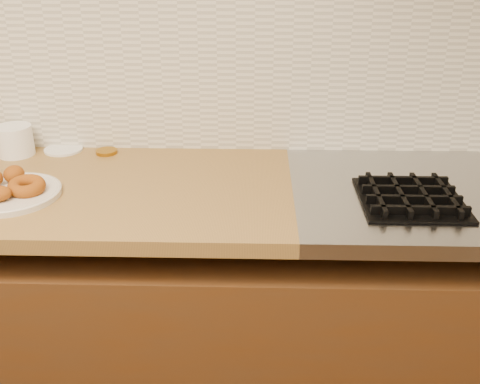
% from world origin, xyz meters
% --- Properties ---
extents(wall_back, '(4.00, 0.02, 2.70)m').
position_xyz_m(wall_back, '(0.00, 2.00, 1.35)').
color(wall_back, tan).
rests_on(wall_back, ground).
extents(base_cabinet, '(3.60, 0.60, 0.77)m').
position_xyz_m(base_cabinet, '(0.00, 1.69, 0.39)').
color(base_cabinet, '#4C280E').
rests_on(base_cabinet, floor).
extents(backsplash, '(3.60, 0.02, 0.60)m').
position_xyz_m(backsplash, '(0.00, 1.99, 1.20)').
color(backsplash, silver).
rests_on(backsplash, wall_back).
extents(donut_plate, '(0.26, 0.26, 0.01)m').
position_xyz_m(donut_plate, '(-0.24, 1.61, 0.91)').
color(donut_plate, beige).
rests_on(donut_plate, butcher_block).
extents(ring_donut, '(0.13, 0.14, 0.04)m').
position_xyz_m(ring_donut, '(-0.19, 1.61, 0.93)').
color(ring_donut, '#9B5214').
rests_on(ring_donut, donut_plate).
extents(plastic_tub, '(0.14, 0.14, 0.09)m').
position_xyz_m(plastic_tub, '(-0.34, 1.91, 0.95)').
color(plastic_tub, white).
rests_on(plastic_tub, butcher_block).
extents(tub_lid, '(0.13, 0.13, 0.01)m').
position_xyz_m(tub_lid, '(-0.21, 1.95, 0.90)').
color(tub_lid, white).
rests_on(tub_lid, butcher_block).
extents(brass_jar_lid, '(0.08, 0.08, 0.01)m').
position_xyz_m(brass_jar_lid, '(-0.07, 1.93, 0.91)').
color(brass_jar_lid, '#A57318').
rests_on(brass_jar_lid, butcher_block).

